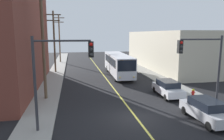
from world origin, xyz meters
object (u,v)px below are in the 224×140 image
utility_pole_far (59,36)px  fire_hydrant (193,93)px  parked_car_silver (206,110)px  utility_pole_near (43,36)px  traffic_signal_left_corner (60,66)px  utility_pole_mid (54,39)px  traffic_signal_right_corner (203,59)px  parked_car_white (168,88)px  city_bus (118,64)px

utility_pole_far → fire_hydrant: size_ratio=12.07×
parked_car_silver → fire_hydrant: 5.49m
parked_car_silver → utility_pole_near: (-12.04, 7.44, 5.22)m
utility_pole_near → traffic_signal_left_corner: utility_pole_near is taller
utility_pole_mid → traffic_signal_right_corner: size_ratio=1.62×
parked_car_white → utility_pole_mid: bearing=127.6°
parked_car_white → utility_pole_near: bearing=175.2°
parked_car_silver → utility_pole_near: utility_pole_near is taller
city_bus → parked_car_white: 12.08m
parked_car_white → traffic_signal_left_corner: traffic_signal_left_corner is taller
parked_car_white → traffic_signal_left_corner: (-10.23, -6.13, 3.46)m
parked_car_white → utility_pole_far: (-12.10, 28.67, 4.88)m
city_bus → utility_pole_far: 19.78m
traffic_signal_right_corner → parked_car_silver: bearing=-109.0°
utility_pole_far → fire_hydrant: bearing=-64.8°
city_bus → utility_pole_far: utility_pole_far is taller
parked_car_silver → fire_hydrant: parked_car_silver is taller
parked_car_silver → traffic_signal_left_corner: (-10.20, 0.30, 3.46)m
utility_pole_far → utility_pole_near: bearing=-89.9°
city_bus → traffic_signal_left_corner: size_ratio=2.04×
parked_car_white → utility_pole_far: bearing=112.9°
parked_car_silver → traffic_signal_right_corner: 3.95m
parked_car_silver → utility_pole_mid: 25.85m
traffic_signal_right_corner → fire_hydrant: 5.17m
parked_car_silver → utility_pole_far: utility_pole_far is taller
traffic_signal_left_corner → traffic_signal_right_corner: size_ratio=1.00×
utility_pole_mid → traffic_signal_left_corner: 22.13m
parked_car_silver → city_bus: bearing=98.1°
traffic_signal_right_corner → utility_pole_near: bearing=156.0°
traffic_signal_left_corner → utility_pole_far: bearing=93.1°
utility_pole_far → traffic_signal_right_corner: (12.69, -33.30, -1.42)m
fire_hydrant → utility_pole_far: bearing=115.2°
city_bus → utility_pole_near: 14.92m
utility_pole_near → traffic_signal_left_corner: 7.58m
traffic_signal_right_corner → utility_pole_far: bearing=110.9°
utility_pole_mid → utility_pole_far: 12.80m
parked_car_silver → traffic_signal_right_corner: size_ratio=0.74×
utility_pole_far → parked_car_white: bearing=-67.1°
city_bus → traffic_signal_right_corner: 16.88m
utility_pole_near → parked_car_silver: bearing=-31.7°
city_bus → utility_pole_far: (-9.48, 16.92, 3.91)m
utility_pole_mid → utility_pole_near: bearing=-89.4°
utility_pole_mid → fire_hydrant: (14.25, -17.22, -4.92)m
utility_pole_far → traffic_signal_left_corner: 34.88m
traffic_signal_left_corner → fire_hydrant: bearing=21.3°
parked_car_silver → fire_hydrant: bearing=68.0°
utility_pole_mid → traffic_signal_right_corner: (12.81, -20.51, -1.20)m
utility_pole_near → fire_hydrant: bearing=-9.5°
city_bus → traffic_signal_right_corner: traffic_signal_right_corner is taller
city_bus → parked_car_silver: 18.39m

